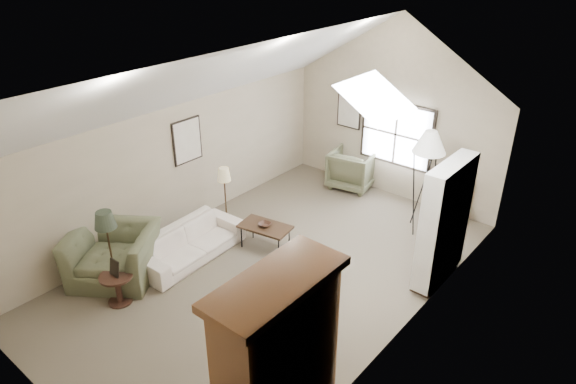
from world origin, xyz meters
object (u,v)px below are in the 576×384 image
Objects in this scene: armoire at (278,359)px; armchair_far at (353,169)px; sofa at (190,243)px; coffee_table at (265,237)px; armchair_near at (114,254)px; side_table at (118,289)px; side_chair at (459,201)px.

armoire is 6.82m from armchair_far.
sofa is 2.22× the size of coffee_table.
armchair_near is 1.41× the size of armchair_far.
side_table is 6.74m from side_chair.
armoire reaches higher than coffee_table.
armchair_far is at bearing 171.31° from side_chair.
armoire is at bearing -41.97° from armchair_near.
armoire is 4.24m from armchair_near.
armoire is 1.57× the size of armchair_near.
side_chair is at bearing 62.33° from side_table.
armoire is at bearing -2.17° from side_table.
sofa is (-3.62, 1.73, -0.79)m from armoire.
armchair_near is at bearing 66.85° from armchair_far.
coffee_table is (-2.76, 2.83, -0.86)m from armoire.
sofa is 1.60m from side_table.
armchair_near is 2.72m from coffee_table.
armchair_far reaches higher than coffee_table.
sofa reaches higher than side_table.
sofa is 3.99× the size of side_table.
side_chair is (3.13, 5.97, 0.21)m from side_table.
armchair_near reaches higher than armchair_far.
side_table is at bearing -126.36° from side_chair.
sofa is at bearing 93.58° from side_table.
armchair_near reaches higher than coffee_table.
side_table is at bearing 177.83° from armoire.
coffee_table is (0.21, -3.27, -0.21)m from armchair_far.
armchair_near is 1.46× the size of coffee_table.
sofa is at bearing -127.87° from coffee_table.
armchair_near is 1.47× the size of side_chair.
side_chair is at bearing 168.82° from armchair_far.
sofa is at bearing 154.38° from armoire.
armoire is 2.32× the size of side_chair.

